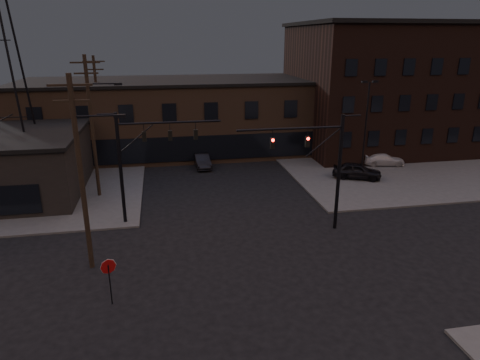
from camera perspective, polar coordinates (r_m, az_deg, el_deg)
name	(u,v)px	position (r m, az deg, el deg)	size (l,w,h in m)	color
ground	(259,269)	(25.23, 2.53, -11.74)	(140.00, 140.00, 0.00)	black
sidewalk_ne	(403,154)	(52.53, 20.87, 3.31)	(30.00, 30.00, 0.15)	#474744
building_row	(205,117)	(50.24, -4.67, 8.41)	(40.00, 12.00, 8.00)	brown
building_right	(392,88)	(54.72, 19.55, 11.43)	(22.00, 16.00, 14.00)	black
traffic_signal_near	(324,161)	(28.81, 11.08, 2.49)	(7.12, 0.24, 8.00)	black
traffic_signal_far	(139,155)	(30.25, -13.36, 3.25)	(7.12, 0.24, 8.00)	black
stop_sign	(109,271)	(22.26, -17.10, -11.56)	(0.72, 0.33, 2.48)	black
utility_pole_near	(82,171)	(24.59, -20.36, 1.19)	(3.70, 0.28, 11.00)	black
utility_pole_mid	(93,125)	(36.23, -19.05, 7.00)	(3.70, 0.28, 11.50)	black
utility_pole_far	(98,107)	(48.15, -18.38, 9.27)	(2.20, 0.28, 11.00)	black
lot_light_a	(366,122)	(40.23, 16.46, 7.41)	(1.50, 0.28, 9.14)	black
lot_light_b	(398,111)	(47.41, 20.33, 8.60)	(1.50, 0.28, 9.14)	black
parked_car_lot_a	(357,171)	(41.36, 15.32, 1.21)	(1.78, 4.42, 1.51)	black
parked_car_lot_b	(384,159)	(46.64, 18.61, 2.63)	(1.71, 4.20, 1.22)	silver
car_crossing	(202,161)	(44.11, -5.10, 2.56)	(1.43, 4.10, 1.35)	black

